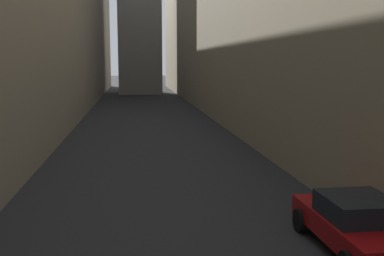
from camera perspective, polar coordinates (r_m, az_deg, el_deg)
ground_plane at (r=38.28m, az=-5.56°, el=0.94°), size 264.00×264.00×0.00m
building_block_left at (r=41.32m, az=-21.24°, el=13.84°), size 10.31×108.00×18.52m
parked_car_right_far at (r=12.57m, az=19.74°, el=-11.11°), size 2.03×4.31×1.45m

